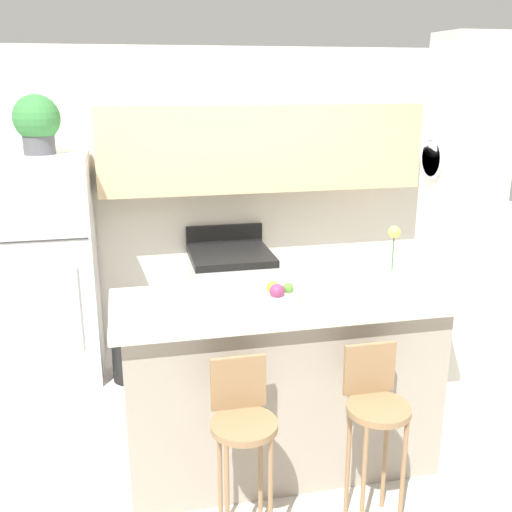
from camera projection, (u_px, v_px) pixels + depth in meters
ground_plane at (280, 462)px, 3.73m from camera, size 14.00×14.00×0.00m
wall_back at (239, 179)px, 5.11m from camera, size 5.60×0.38×2.55m
pillar_right at (453, 249)px, 3.72m from camera, size 0.38×0.32×2.55m
counter_bar at (281, 383)px, 3.57m from camera, size 1.93×0.76×1.09m
refrigerator at (52, 268)px, 4.65m from camera, size 0.66×0.73×1.76m
stove_range at (231, 303)px, 5.10m from camera, size 0.67×0.66×1.07m
bar_stool_left at (243, 428)px, 2.93m from camera, size 0.33×0.33×0.99m
bar_stool_right at (375, 411)px, 3.07m from camera, size 0.33×0.33×0.99m
potted_plant_on_fridge at (37, 122)px, 4.33m from camera, size 0.34×0.34×0.43m
orchid_vase at (392, 274)px, 3.53m from camera, size 0.14×0.14×0.39m
fruit_bowl at (280, 295)px, 3.36m from camera, size 0.22×0.22×0.12m
trash_bin at (130, 357)px, 4.72m from camera, size 0.28×0.28×0.38m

